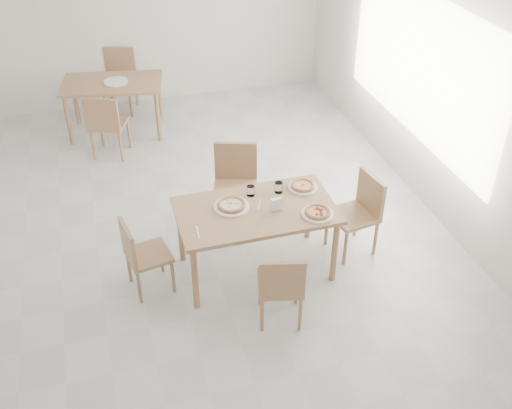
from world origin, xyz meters
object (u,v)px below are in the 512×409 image
object	(u,v)px
napkin_holder	(276,205)
second_table	(113,89)
pizza_margherita	(303,185)
pizza_pepperoni	(318,212)
chair_back_n	(119,75)
chair_south	(281,285)
chair_north	(235,180)
plate_margherita	(303,187)
tumbler_b	(251,191)
plate_empty	(116,82)
pizza_mushroom	(231,205)
plate_mushroom	(232,207)
tumbler_a	(279,187)
main_table	(256,216)
chair_west	(140,252)
chair_east	(360,209)
plate_pepperoni	(317,214)
chair_back_s	(106,122)

from	to	relation	value
napkin_holder	second_table	size ratio (longest dim) A/B	0.09
pizza_margherita	pizza_pepperoni	world-z (taller)	same
chair_back_n	chair_south	bearing A→B (deg)	-60.25
chair_north	plate_margherita	bearing A→B (deg)	-32.57
plate_margherita	napkin_holder	xyz separation A→B (m)	(-0.37, -0.29, 0.05)
tumbler_b	plate_empty	size ratio (longest dim) A/B	0.32
chair_south	pizza_mushroom	xyz separation A→B (m)	(-0.22, 0.86, 0.32)
plate_mushroom	tumbler_a	size ratio (longest dim) A/B	3.19
plate_margherita	tumbler_b	size ratio (longest dim) A/B	2.86
main_table	chair_west	size ratio (longest dim) A/B	1.92
pizza_pepperoni	napkin_holder	xyz separation A→B (m)	(-0.35, 0.18, 0.03)
tumbler_a	napkin_holder	world-z (taller)	napkin_holder
chair_back_n	chair_east	bearing A→B (deg)	-44.40
pizza_margherita	tumbler_a	size ratio (longest dim) A/B	2.25
pizza_margherita	chair_east	bearing A→B (deg)	-16.34
napkin_holder	plate_empty	world-z (taller)	napkin_holder
chair_north	pizza_pepperoni	world-z (taller)	chair_north
plate_mushroom	pizza_pepperoni	xyz separation A→B (m)	(0.74, -0.34, 0.02)
chair_west	plate_empty	bearing A→B (deg)	-12.66
tumbler_b	second_table	size ratio (longest dim) A/B	0.07
second_table	plate_empty	distance (m)	0.12
pizza_margherita	pizza_mushroom	bearing A→B (deg)	-170.54
pizza_margherita	pizza_mushroom	world-z (taller)	same
napkin_holder	chair_east	bearing A→B (deg)	-1.50
main_table	plate_mushroom	distance (m)	0.25
napkin_holder	chair_back_n	world-z (taller)	chair_back_n
chair_west	second_table	distance (m)	3.37
chair_east	plate_empty	world-z (taller)	chair_east
plate_margherita	chair_back_n	bearing A→B (deg)	110.43
chair_north	plate_empty	bearing A→B (deg)	130.10
chair_east	main_table	bearing A→B (deg)	-96.84
chair_south	plate_margherita	xyz separation A→B (m)	(0.54, 0.99, 0.29)
plate_margherita	tumbler_b	xyz separation A→B (m)	(-0.53, 0.02, 0.04)
plate_margherita	plate_pepperoni	world-z (taller)	same
chair_back_n	plate_empty	world-z (taller)	chair_back_n
plate_empty	napkin_holder	bearing A→B (deg)	-70.98
chair_west	plate_pepperoni	size ratio (longest dim) A/B	2.60
plate_mushroom	napkin_holder	xyz separation A→B (m)	(0.39, -0.16, 0.05)
chair_east	pizza_margherita	bearing A→B (deg)	-115.66
chair_north	pizza_margherita	distance (m)	0.87
plate_margherita	pizza_margherita	bearing A→B (deg)	0.00
plate_pepperoni	pizza_pepperoni	bearing A→B (deg)	153.43
plate_mushroom	plate_empty	bearing A→B (deg)	103.55
chair_north	napkin_holder	distance (m)	0.98
plate_mushroom	chair_back_n	world-z (taller)	chair_back_n
chair_back_s	plate_mushroom	bearing A→B (deg)	132.87
chair_west	chair_east	bearing A→B (deg)	-99.93
chair_west	tumbler_a	xyz separation A→B (m)	(1.42, 0.20, 0.35)
chair_east	pizza_mushroom	distance (m)	1.37
chair_west	chair_back_n	distance (m)	4.12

